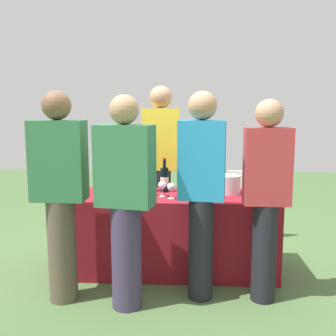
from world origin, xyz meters
name	(u,v)px	position (x,y,z in m)	size (l,w,h in m)	color
ground_plane	(168,269)	(0.00, 0.00, 0.00)	(12.00, 12.00, 0.00)	#476638
tasting_table	(168,233)	(0.00, 0.00, 0.36)	(1.96, 0.66, 0.72)	maroon
wine_bottle_0	(98,180)	(-0.67, 0.08, 0.84)	(0.08, 0.08, 0.31)	black
wine_bottle_1	(120,179)	(-0.47, 0.17, 0.83)	(0.08, 0.08, 0.30)	black
wine_bottle_2	(133,180)	(-0.34, 0.13, 0.83)	(0.07, 0.07, 0.31)	black
wine_bottle_3	(152,180)	(-0.16, 0.17, 0.83)	(0.08, 0.08, 0.29)	black
wine_bottle_4	(165,179)	(-0.04, 0.14, 0.84)	(0.08, 0.08, 0.32)	black
wine_glass_0	(121,187)	(-0.42, -0.12, 0.82)	(0.07, 0.07, 0.14)	silver
wine_glass_1	(150,185)	(-0.16, -0.06, 0.82)	(0.07, 0.07, 0.14)	silver
wine_glass_2	(162,186)	(-0.05, -0.07, 0.82)	(0.07, 0.07, 0.14)	silver
wine_glass_3	(171,187)	(0.04, -0.15, 0.82)	(0.07, 0.07, 0.14)	silver
ice_bucket	(228,184)	(0.55, 0.10, 0.81)	(0.24, 0.24, 0.17)	silver
server_pouring	(161,160)	(-0.11, 0.62, 0.96)	(0.39, 0.23, 1.75)	black
guest_0	(60,190)	(-0.80, -0.62, 0.89)	(0.40, 0.22, 1.64)	brown
guest_1	(126,196)	(-0.28, -0.71, 0.86)	(0.45, 0.30, 1.60)	#3F3351
guest_2	(201,187)	(0.29, -0.53, 0.90)	(0.38, 0.24, 1.64)	black
guest_3	(266,193)	(0.78, -0.55, 0.87)	(0.35, 0.21, 1.58)	black
menu_board	(248,205)	(0.88, 0.98, 0.40)	(0.49, 0.03, 0.80)	white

